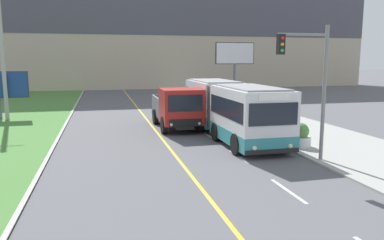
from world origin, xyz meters
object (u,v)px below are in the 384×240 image
Objects in this scene: dump_truck at (178,109)px; billboard_large at (235,56)px; city_bus at (229,109)px; utility_pole_far at (2,45)px; traffic_light_mast at (311,76)px; planter_round_near at (300,136)px; planter_round_second at (270,124)px.

billboard_large is at bearing 59.50° from dump_truck.
utility_pole_far is at bearing 146.53° from city_bus.
traffic_light_mast is (3.81, -8.58, 2.33)m from dump_truck.
utility_pole_far is 21.34m from planter_round_near.
traffic_light_mast is at bearing -113.26° from planter_round_near.
city_bus is at bearing 120.23° from planter_round_near.
planter_round_near is at bearing -59.77° from city_bus.
utility_pole_far is 22.89m from billboard_large.
city_bus is at bearing 170.72° from planter_round_second.
dump_truck is 1.09× the size of traffic_light_mast.
city_bus is 3.40m from dump_truck.
planter_round_second is at bearing 79.43° from traffic_light_mast.
billboard_large reaches higher than dump_truck.
dump_truck is at bearing 127.91° from planter_round_near.
city_bus reaches higher than planter_round_near.
traffic_light_mast is at bearing -103.06° from billboard_large.
planter_round_near is (2.30, -3.95, -0.93)m from city_bus.
city_bus is at bearing -41.70° from dump_truck.
planter_round_second is at bearing -9.28° from city_bus.
planter_round_near is at bearing -52.09° from dump_truck.
utility_pole_far is at bearing 149.54° from planter_round_second.
utility_pole_far reaches higher than city_bus.
dump_truck is 5.17× the size of planter_round_second.
planter_round_near is at bearing 66.74° from traffic_light_mast.
utility_pole_far is at bearing 148.62° from dump_truck.
utility_pole_far is at bearing 140.94° from planter_round_near.
city_bus is 20.05m from billboard_large.
city_bus is 1.08× the size of utility_pole_far.
dump_truck reaches higher than planter_round_near.
billboard_large is at bearing 76.17° from planter_round_second.
billboard_large is at bearing 76.94° from traffic_light_mast.
planter_round_second is (2.39, -0.39, -0.93)m from city_bus.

